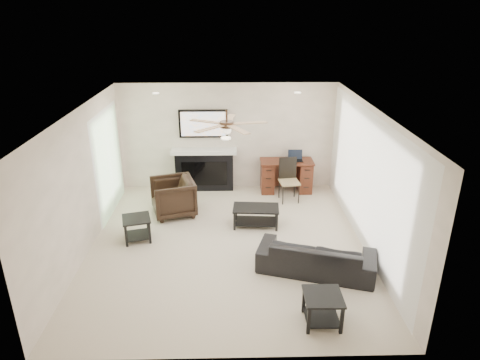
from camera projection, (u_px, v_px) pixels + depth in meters
The scene contains 10 objects.
room_shell at pixel (238, 157), 7.33m from camera, with size 5.50×5.54×2.52m.
sofa at pixel (316, 256), 7.01m from camera, with size 1.89×0.74×0.55m, color black.
armchair at pixel (173, 197), 8.90m from camera, with size 0.84×0.86×0.78m, color black.
coffee_table at pixel (256, 216), 8.50m from camera, with size 0.90×0.50×0.40m, color black.
end_table_near at pixel (322, 309), 5.87m from camera, with size 0.52×0.52×0.45m, color black.
end_table_left at pixel (137, 229), 7.98m from camera, with size 0.50×0.50×0.45m, color black.
fireplace_unit at pixel (204, 151), 9.91m from camera, with size 1.52×0.34×1.91m, color black.
desk at pixel (286, 176), 10.03m from camera, with size 1.22×0.56×0.76m, color #3A1F0E.
desk_chair at pixel (289, 181), 9.48m from camera, with size 0.42×0.44×0.97m, color black.
laptop at pixel (296, 156), 9.83m from camera, with size 0.33×0.24×0.23m, color black.
Camera 1 is at (0.06, -6.86, 4.09)m, focal length 32.00 mm.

